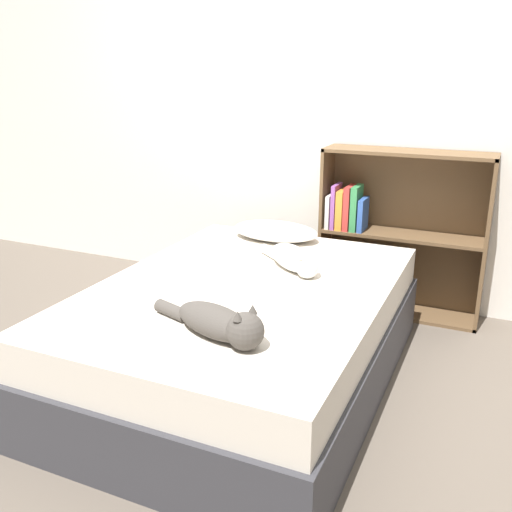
% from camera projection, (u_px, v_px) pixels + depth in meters
% --- Properties ---
extents(ground_plane, '(8.00, 8.00, 0.00)m').
position_uv_depth(ground_plane, '(245.00, 379.00, 2.78)').
color(ground_plane, brown).
extents(wall_back, '(8.00, 0.06, 2.50)m').
position_uv_depth(wall_back, '(333.00, 100.00, 3.50)').
color(wall_back, silver).
rests_on(wall_back, ground_plane).
extents(bed, '(1.30, 1.82, 0.49)m').
position_uv_depth(bed, '(244.00, 334.00, 2.70)').
color(bed, '#333338').
rests_on(bed, ground_plane).
extents(pillow, '(0.51, 0.29, 0.10)m').
position_uv_depth(pillow, '(275.00, 231.00, 3.30)').
color(pillow, white).
rests_on(pillow, bed).
extents(cat_light, '(0.42, 0.36, 0.14)m').
position_uv_depth(cat_light, '(294.00, 259.00, 2.80)').
color(cat_light, white).
rests_on(cat_light, bed).
extents(cat_dark, '(0.54, 0.26, 0.16)m').
position_uv_depth(cat_dark, '(221.00, 323.00, 2.09)').
color(cat_dark, '#47423D').
rests_on(cat_dark, bed).
extents(bookshelf, '(0.96, 0.26, 0.99)m').
position_uv_depth(bookshelf, '(395.00, 229.00, 3.43)').
color(bookshelf, brown).
rests_on(bookshelf, ground_plane).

